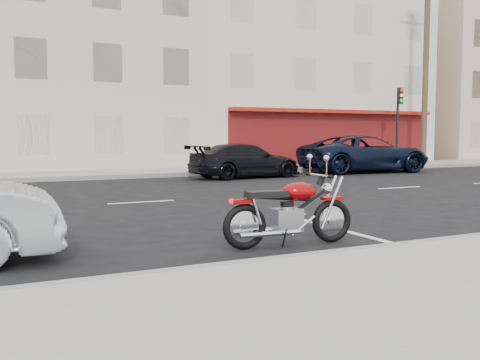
# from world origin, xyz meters

# --- Properties ---
(ground) EXTENTS (120.00, 120.00, 0.00)m
(ground) POSITION_xyz_m (0.00, 0.00, 0.00)
(ground) COLOR black
(ground) RESTS_ON ground
(sidewalk_near) EXTENTS (80.00, 3.40, 0.15)m
(sidewalk_near) POSITION_xyz_m (-5.00, -8.70, 0.07)
(sidewalk_near) COLOR gray
(sidewalk_near) RESTS_ON ground
(curb_near) EXTENTS (80.00, 0.12, 0.16)m
(curb_near) POSITION_xyz_m (-5.00, -7.00, 0.08)
(curb_near) COLOR gray
(curb_near) RESTS_ON ground
(bldg_cream) EXTENTS (12.00, 12.00, 11.50)m
(bldg_cream) POSITION_xyz_m (-2.00, 16.30, 5.75)
(bldg_cream) COLOR beige
(bldg_cream) RESTS_ON ground
(bldg_corner) EXTENTS (14.00, 12.00, 12.50)m
(bldg_corner) POSITION_xyz_m (11.00, 16.30, 6.25)
(bldg_corner) COLOR beige
(bldg_corner) RESTS_ON ground
(bldg_far_east) EXTENTS (12.00, 12.00, 11.00)m
(bldg_far_east) POSITION_xyz_m (26.00, 16.30, 5.50)
(bldg_far_east) COLOR tan
(bldg_far_east) RESTS_ON ground
(utility_pole) EXTENTS (1.80, 0.30, 9.00)m
(utility_pole) POSITION_xyz_m (15.50, 8.60, 4.74)
(utility_pole) COLOR #422D1E
(utility_pole) RESTS_ON sidewalk_far
(traffic_light) EXTENTS (0.26, 0.30, 3.80)m
(traffic_light) POSITION_xyz_m (13.50, 8.33, 2.56)
(traffic_light) COLOR black
(traffic_light) RESTS_ON sidewalk_far
(fire_hydrant) EXTENTS (0.20, 0.20, 0.72)m
(fire_hydrant) POSITION_xyz_m (12.00, 8.50, 0.53)
(fire_hydrant) COLOR beige
(fire_hydrant) RESTS_ON sidewalk_far
(motorcycle) EXTENTS (2.05, 0.68, 1.02)m
(motorcycle) POSITION_xyz_m (-0.73, -5.93, 0.47)
(motorcycle) COLOR black
(motorcycle) RESTS_ON ground
(suv_far) EXTENTS (5.86, 3.01, 1.58)m
(suv_far) POSITION_xyz_m (9.51, 5.98, 0.79)
(suv_far) COLOR black
(suv_far) RESTS_ON ground
(car_far) EXTENTS (4.55, 2.23, 1.28)m
(car_far) POSITION_xyz_m (3.53, 5.53, 0.64)
(car_far) COLOR black
(car_far) RESTS_ON ground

